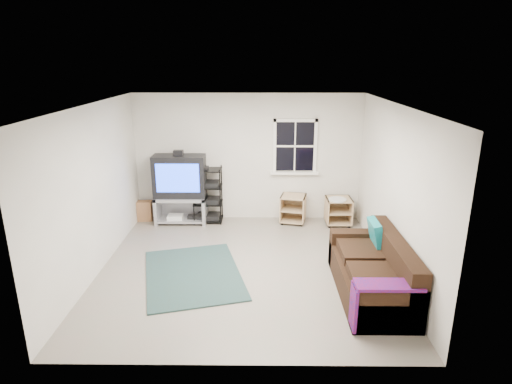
{
  "coord_description": "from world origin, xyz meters",
  "views": [
    {
      "loc": [
        0.25,
        -6.23,
        3.24
      ],
      "look_at": [
        0.18,
        0.4,
        1.16
      ],
      "focal_mm": 30.0,
      "sensor_mm": 36.0,
      "label": 1
    }
  ],
  "objects_px": {
    "tv_unit": "(180,183)",
    "side_table_right": "(338,209)",
    "av_rack": "(208,198)",
    "sofa": "(374,273)",
    "side_table_left": "(293,207)"
  },
  "relations": [
    {
      "from": "sofa",
      "to": "side_table_right",
      "type": "bearing_deg",
      "value": 90.75
    },
    {
      "from": "side_table_right",
      "to": "sofa",
      "type": "distance_m",
      "value": 2.73
    },
    {
      "from": "av_rack",
      "to": "side_table_right",
      "type": "bearing_deg",
      "value": -2.33
    },
    {
      "from": "tv_unit",
      "to": "av_rack",
      "type": "bearing_deg",
      "value": 5.1
    },
    {
      "from": "av_rack",
      "to": "sofa",
      "type": "relative_size",
      "value": 0.58
    },
    {
      "from": "side_table_left",
      "to": "side_table_right",
      "type": "height_order",
      "value": "side_table_right"
    },
    {
      "from": "side_table_right",
      "to": "sofa",
      "type": "height_order",
      "value": "sofa"
    },
    {
      "from": "tv_unit",
      "to": "side_table_right",
      "type": "distance_m",
      "value": 3.24
    },
    {
      "from": "side_table_right",
      "to": "sofa",
      "type": "bearing_deg",
      "value": -89.25
    },
    {
      "from": "tv_unit",
      "to": "av_rack",
      "type": "relative_size",
      "value": 1.31
    },
    {
      "from": "side_table_right",
      "to": "sofa",
      "type": "relative_size",
      "value": 0.29
    },
    {
      "from": "tv_unit",
      "to": "side_table_right",
      "type": "xyz_separation_m",
      "value": [
        3.2,
        -0.06,
        -0.51
      ]
    },
    {
      "from": "tv_unit",
      "to": "side_table_right",
      "type": "relative_size",
      "value": 2.63
    },
    {
      "from": "side_table_right",
      "to": "tv_unit",
      "type": "bearing_deg",
      "value": 178.94
    },
    {
      "from": "av_rack",
      "to": "sofa",
      "type": "height_order",
      "value": "av_rack"
    }
  ]
}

